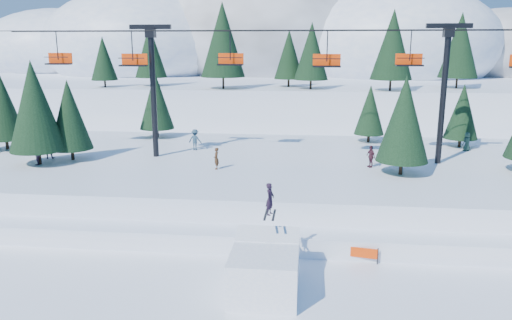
# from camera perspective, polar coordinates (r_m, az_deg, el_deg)

# --- Properties ---
(ground) EXTENTS (160.00, 160.00, 0.00)m
(ground) POSITION_cam_1_polar(r_m,az_deg,el_deg) (23.32, -2.66, -15.95)
(ground) COLOR white
(ground) RESTS_ON ground
(mid_shelf) EXTENTS (70.00, 22.00, 2.50)m
(mid_shelf) POSITION_cam_1_polar(r_m,az_deg,el_deg) (39.57, 1.29, -1.64)
(mid_shelf) COLOR white
(mid_shelf) RESTS_ON ground
(berm) EXTENTS (70.00, 6.00, 1.10)m
(berm) POSITION_cam_1_polar(r_m,az_deg,el_deg) (30.29, -0.34, -7.72)
(berm) COLOR white
(berm) RESTS_ON ground
(mountain_ridge) EXTENTS (119.00, 60.39, 26.46)m
(mountain_ridge) POSITION_cam_1_polar(r_m,az_deg,el_deg) (93.87, 1.12, 12.07)
(mountain_ridge) COLOR white
(mountain_ridge) RESTS_ON ground
(jump_kicker) EXTENTS (3.09, 4.33, 4.87)m
(jump_kicker) POSITION_cam_1_polar(r_m,az_deg,el_deg) (23.66, 1.02, -12.35)
(jump_kicker) COLOR white
(jump_kicker) RESTS_ON ground
(chairlift) EXTENTS (46.00, 3.21, 10.28)m
(chairlift) POSITION_cam_1_polar(r_m,az_deg,el_deg) (38.27, 3.74, 10.09)
(chairlift) COLOR black
(chairlift) RESTS_ON mid_shelf
(conifer_stand) EXTENTS (63.15, 16.29, 9.01)m
(conifer_stand) POSITION_cam_1_polar(r_m,az_deg,el_deg) (38.56, 6.73, 6.11)
(conifer_stand) COLOR black
(conifer_stand) RESTS_ON mid_shelf
(distant_skiers) EXTENTS (34.61, 9.47, 1.82)m
(distant_skiers) POSITION_cam_1_polar(r_m,az_deg,el_deg) (39.82, -7.41, 1.48)
(distant_skiers) COLOR #30273E
(distant_skiers) RESTS_ON mid_shelf
(banner_near) EXTENTS (2.82, 0.54, 0.90)m
(banner_near) POSITION_cam_1_polar(r_m,az_deg,el_deg) (27.46, 10.78, -10.25)
(banner_near) COLOR black
(banner_near) RESTS_ON ground
(banner_far) EXTENTS (2.86, 0.21, 0.90)m
(banner_far) POSITION_cam_1_polar(r_m,az_deg,el_deg) (29.11, 17.69, -9.28)
(banner_far) COLOR black
(banner_far) RESTS_ON ground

